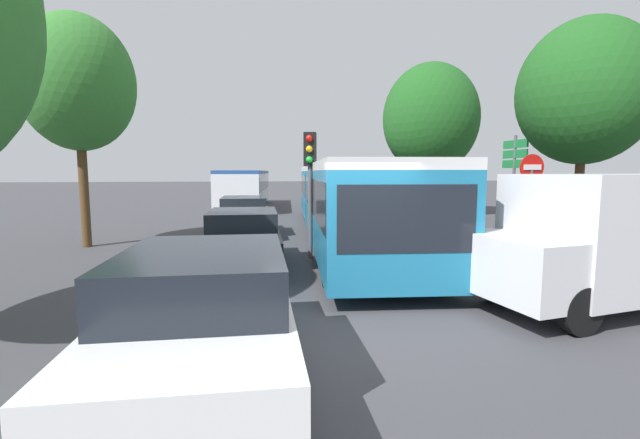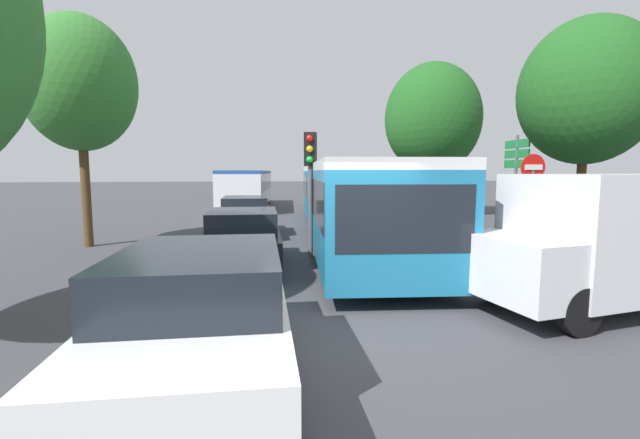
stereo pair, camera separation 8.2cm
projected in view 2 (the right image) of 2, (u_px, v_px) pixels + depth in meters
ground_plane at (349, 330)px, 6.38m from camera, size 200.00×200.00×0.00m
articulated_bus at (344, 195)px, 15.50m from camera, size 4.22×17.59×2.59m
city_bus_rear at (248, 186)px, 28.03m from camera, size 3.43×11.43×2.42m
queued_car_white at (202, 314)px, 4.77m from camera, size 1.92×4.37×1.51m
queued_car_black at (244, 239)px, 10.47m from camera, size 1.80×4.12×1.42m
queued_car_tan at (246, 216)px, 15.94m from camera, size 1.81×4.14×1.43m
white_van at (620, 236)px, 7.42m from camera, size 5.26×2.77×2.31m
traffic_light at (310, 166)px, 11.50m from camera, size 0.37×0.39×3.40m
no_entry_sign at (532, 190)px, 11.43m from camera, size 0.70×0.08×2.82m
direction_sign_post at (516, 165)px, 14.74m from camera, size 0.10×1.40×3.60m
tree_left_mid at (77, 87)px, 12.99m from camera, size 3.33×3.33×7.06m
tree_right_near at (588, 96)px, 11.92m from camera, size 3.62×3.62×6.58m
tree_right_mid at (433, 119)px, 22.41m from camera, size 4.99×4.99×7.99m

